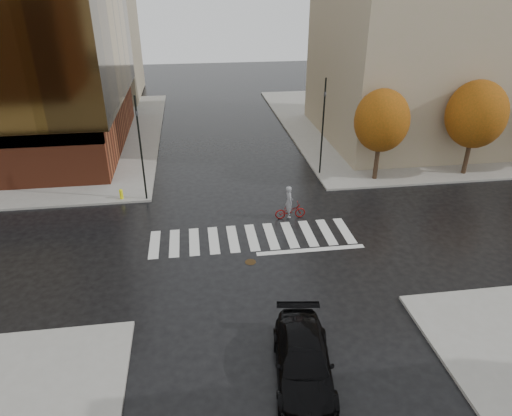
{
  "coord_description": "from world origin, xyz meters",
  "views": [
    {
      "loc": [
        -2.99,
        -21.82,
        13.36
      ],
      "look_at": [
        0.19,
        0.26,
        2.0
      ],
      "focal_mm": 32.0,
      "sensor_mm": 36.0,
      "label": 1
    }
  ],
  "objects_px": {
    "cyclist": "(290,207)",
    "fire_hydrant": "(121,193)",
    "traffic_light_nw": "(140,143)",
    "traffic_light_ne": "(323,121)",
    "sedan": "(303,360)"
  },
  "relations": [
    {
      "from": "cyclist",
      "to": "traffic_light_ne",
      "type": "height_order",
      "value": "traffic_light_ne"
    },
    {
      "from": "sedan",
      "to": "traffic_light_nw",
      "type": "height_order",
      "value": "traffic_light_nw"
    },
    {
      "from": "cyclist",
      "to": "fire_hydrant",
      "type": "xyz_separation_m",
      "value": [
        -10.54,
        4.0,
        -0.2
      ]
    },
    {
      "from": "sedan",
      "to": "fire_hydrant",
      "type": "xyz_separation_m",
      "value": [
        -8.44,
        16.3,
        -0.22
      ]
    },
    {
      "from": "cyclist",
      "to": "traffic_light_nw",
      "type": "distance_m",
      "value": 10.22
    },
    {
      "from": "sedan",
      "to": "cyclist",
      "type": "relative_size",
      "value": 2.39
    },
    {
      "from": "sedan",
      "to": "cyclist",
      "type": "bearing_deg",
      "value": 88.14
    },
    {
      "from": "cyclist",
      "to": "sedan",
      "type": "bearing_deg",
      "value": 168.1
    },
    {
      "from": "traffic_light_nw",
      "to": "traffic_light_ne",
      "type": "bearing_deg",
      "value": 83.2
    },
    {
      "from": "traffic_light_nw",
      "to": "fire_hydrant",
      "type": "bearing_deg",
      "value": -115.86
    },
    {
      "from": "sedan",
      "to": "traffic_light_nw",
      "type": "bearing_deg",
      "value": 120.76
    },
    {
      "from": "traffic_light_nw",
      "to": "fire_hydrant",
      "type": "relative_size",
      "value": 9.93
    },
    {
      "from": "traffic_light_nw",
      "to": "traffic_light_ne",
      "type": "relative_size",
      "value": 0.98
    },
    {
      "from": "traffic_light_nw",
      "to": "fire_hydrant",
      "type": "distance_m",
      "value": 3.85
    },
    {
      "from": "sedan",
      "to": "traffic_light_nw",
      "type": "distance_m",
      "value": 17.78
    }
  ]
}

